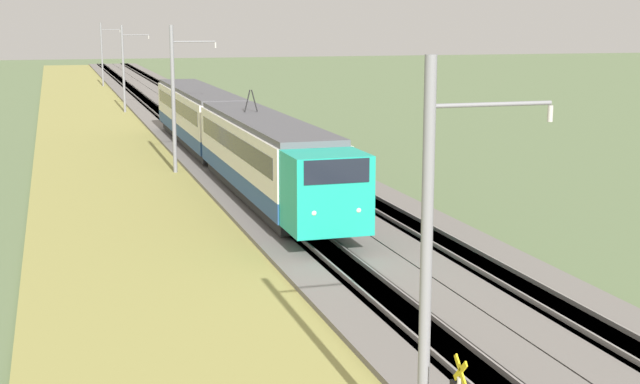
% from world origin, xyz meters
% --- Properties ---
extents(ballast_main, '(240.00, 4.40, 0.30)m').
position_xyz_m(ballast_main, '(50.00, 0.00, 0.15)').
color(ballast_main, slate).
rests_on(ballast_main, ground).
extents(ballast_adjacent, '(240.00, 4.40, 0.30)m').
position_xyz_m(ballast_adjacent, '(50.00, -4.46, 0.15)').
color(ballast_adjacent, slate).
rests_on(ballast_adjacent, ground).
extents(track_main, '(240.00, 1.57, 0.45)m').
position_xyz_m(track_main, '(50.00, 0.00, 0.16)').
color(track_main, '#4C4238').
rests_on(track_main, ground).
extents(track_adjacent, '(240.00, 1.57, 0.45)m').
position_xyz_m(track_adjacent, '(50.00, -4.46, 0.16)').
color(track_adjacent, '#4C4238').
rests_on(track_adjacent, ground).
extents(grass_verge, '(240.00, 8.64, 0.12)m').
position_xyz_m(grass_verge, '(50.00, 6.19, 0.06)').
color(grass_verge, '#99934C').
rests_on(grass_verge, ground).
extents(passenger_train, '(39.93, 2.97, 5.16)m').
position_xyz_m(passenger_train, '(40.43, 0.00, 2.43)').
color(passenger_train, '#19A88E').
rests_on(passenger_train, ground).
extents(catenary_mast_near, '(0.22, 2.56, 7.84)m').
position_xyz_m(catenary_mast_near, '(6.00, 2.78, 4.06)').
color(catenary_mast_near, slate).
rests_on(catenary_mast_near, ground).
extents(catenary_mast_mid, '(0.22, 2.56, 8.21)m').
position_xyz_m(catenary_mast_mid, '(40.78, 2.78, 4.25)').
color(catenary_mast_mid, slate).
rests_on(catenary_mast_mid, ground).
extents(catenary_mast_far, '(0.22, 2.56, 8.06)m').
position_xyz_m(catenary_mast_far, '(75.56, 2.78, 4.17)').
color(catenary_mast_far, slate).
rests_on(catenary_mast_far, ground).
extents(catenary_mast_distant, '(0.22, 2.56, 8.23)m').
position_xyz_m(catenary_mast_distant, '(110.34, 2.78, 4.25)').
color(catenary_mast_distant, slate).
rests_on(catenary_mast_distant, ground).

